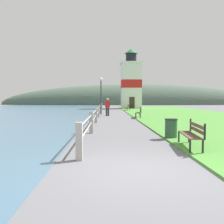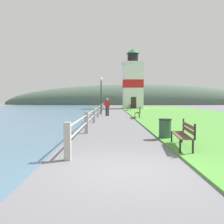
{
  "view_description": "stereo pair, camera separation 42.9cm",
  "coord_description": "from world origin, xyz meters",
  "px_view_note": "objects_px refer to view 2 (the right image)",
  "views": [
    {
      "loc": [
        -0.78,
        -5.72,
        1.67
      ],
      "look_at": [
        -0.21,
        20.3,
        0.3
      ],
      "focal_mm": 40.0,
      "sensor_mm": 36.0,
      "label": 1
    },
    {
      "loc": [
        -0.35,
        -5.72,
        1.67
      ],
      "look_at": [
        -0.21,
        20.3,
        0.3
      ],
      "focal_mm": 40.0,
      "sensor_mm": 36.0,
      "label": 2
    }
  ],
  "objects_px": {
    "lamp_post": "(101,89)",
    "park_bench_far": "(129,107)",
    "park_bench_midway": "(138,112)",
    "person_strolling": "(107,106)",
    "trash_bin": "(165,129)",
    "lighthouse": "(133,83)",
    "park_bench_near": "(184,133)"
  },
  "relations": [
    {
      "from": "park_bench_far",
      "to": "person_strolling",
      "type": "height_order",
      "value": "person_strolling"
    },
    {
      "from": "lamp_post",
      "to": "park_bench_midway",
      "type": "bearing_deg",
      "value": -56.32
    },
    {
      "from": "park_bench_far",
      "to": "park_bench_midway",
      "type": "bearing_deg",
      "value": 85.24
    },
    {
      "from": "lighthouse",
      "to": "person_strolling",
      "type": "height_order",
      "value": "lighthouse"
    },
    {
      "from": "trash_bin",
      "to": "lamp_post",
      "type": "bearing_deg",
      "value": 101.32
    },
    {
      "from": "park_bench_near",
      "to": "park_bench_far",
      "type": "distance_m",
      "value": 27.06
    },
    {
      "from": "trash_bin",
      "to": "lighthouse",
      "type": "bearing_deg",
      "value": 87.29
    },
    {
      "from": "park_bench_midway",
      "to": "lighthouse",
      "type": "bearing_deg",
      "value": -88.28
    },
    {
      "from": "trash_bin",
      "to": "lamp_post",
      "type": "height_order",
      "value": "lamp_post"
    },
    {
      "from": "park_bench_midway",
      "to": "trash_bin",
      "type": "xyz_separation_m",
      "value": [
        -0.12,
        -11.31,
        -0.12
      ]
    },
    {
      "from": "park_bench_near",
      "to": "trash_bin",
      "type": "relative_size",
      "value": 2.32
    },
    {
      "from": "park_bench_near",
      "to": "lighthouse",
      "type": "height_order",
      "value": "lighthouse"
    },
    {
      "from": "lighthouse",
      "to": "lamp_post",
      "type": "xyz_separation_m",
      "value": [
        -4.86,
        -16.82,
        -1.75
      ]
    },
    {
      "from": "trash_bin",
      "to": "park_bench_far",
      "type": "bearing_deg",
      "value": 89.27
    },
    {
      "from": "person_strolling",
      "to": "trash_bin",
      "type": "relative_size",
      "value": 2.09
    },
    {
      "from": "park_bench_midway",
      "to": "person_strolling",
      "type": "relative_size",
      "value": 1.07
    },
    {
      "from": "park_bench_midway",
      "to": "park_bench_far",
      "type": "relative_size",
      "value": 1.11
    },
    {
      "from": "person_strolling",
      "to": "lighthouse",
      "type": "bearing_deg",
      "value": -31.42
    },
    {
      "from": "lighthouse",
      "to": "lamp_post",
      "type": "height_order",
      "value": "lighthouse"
    },
    {
      "from": "park_bench_midway",
      "to": "park_bench_far",
      "type": "bearing_deg",
      "value": -85.31
    },
    {
      "from": "park_bench_near",
      "to": "trash_bin",
      "type": "distance_m",
      "value": 2.11
    },
    {
      "from": "park_bench_far",
      "to": "lighthouse",
      "type": "height_order",
      "value": "lighthouse"
    },
    {
      "from": "lighthouse",
      "to": "lamp_post",
      "type": "relative_size",
      "value": 2.61
    },
    {
      "from": "park_bench_near",
      "to": "park_bench_far",
      "type": "relative_size",
      "value": 1.14
    },
    {
      "from": "park_bench_far",
      "to": "lamp_post",
      "type": "relative_size",
      "value": 0.43
    },
    {
      "from": "lighthouse",
      "to": "person_strolling",
      "type": "distance_m",
      "value": 19.89
    },
    {
      "from": "lamp_post",
      "to": "park_bench_far",
      "type": "bearing_deg",
      "value": 67.08
    },
    {
      "from": "person_strolling",
      "to": "trash_bin",
      "type": "bearing_deg",
      "value": 171.38
    },
    {
      "from": "park_bench_near",
      "to": "trash_bin",
      "type": "xyz_separation_m",
      "value": [
        -0.17,
        2.1,
        -0.12
      ]
    },
    {
      "from": "lighthouse",
      "to": "person_strolling",
      "type": "xyz_separation_m",
      "value": [
        -4.18,
        -19.12,
        -3.54
      ]
    },
    {
      "from": "person_strolling",
      "to": "trash_bin",
      "type": "distance_m",
      "value": 14.38
    },
    {
      "from": "park_bench_near",
      "to": "park_bench_midway",
      "type": "height_order",
      "value": "same"
    }
  ]
}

